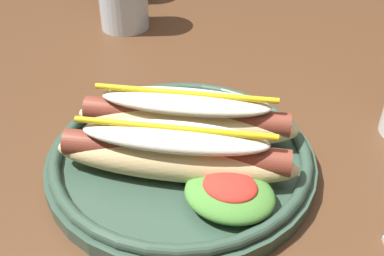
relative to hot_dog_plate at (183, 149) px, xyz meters
name	(u,v)px	position (x,y,z in m)	size (l,w,h in m)	color
dining_table	(236,173)	(0.03, 0.11, -0.12)	(1.40, 0.92, 0.74)	#51331E
hot_dog_plate	(183,149)	(0.00, 0.00, 0.00)	(0.28, 0.28, 0.08)	#334C3D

